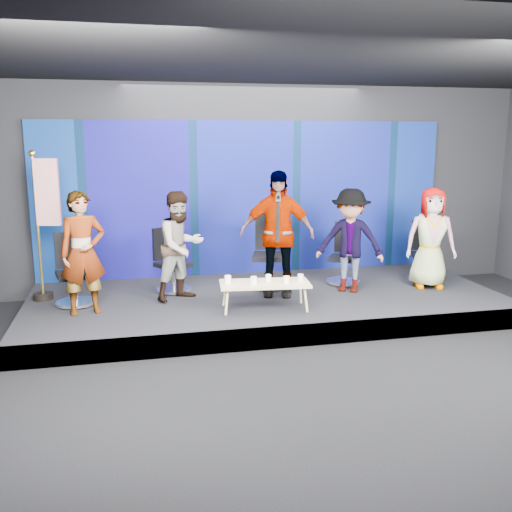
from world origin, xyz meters
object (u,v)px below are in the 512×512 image
Objects in this scene: chair_c at (270,263)px; mug_a at (228,279)px; flag_stand at (45,222)px; panelist_a at (83,253)px; chair_d at (344,264)px; panelist_c at (277,234)px; panelist_b at (181,246)px; panelist_e at (431,238)px; coffee_table at (265,285)px; mug_c at (268,278)px; mug_b at (254,280)px; chair_b at (171,271)px; chair_a at (74,281)px; mug_e at (301,278)px; panelist_d at (350,241)px; chair_e at (425,261)px; mug_d at (286,280)px.

mug_a is (-0.86, -1.10, 0.05)m from chair_c.
panelist_a is at bearing -39.96° from flag_stand.
chair_c is at bearing -151.43° from chair_d.
chair_d is at bearing 36.39° from panelist_c.
panelist_b is 3.87m from panelist_e.
panelist_e is at bearing 2.70° from chair_c.
chair_d is 0.76× the size of coffee_table.
panelist_c is 1.91× the size of chair_d.
mug_a is at bearing -8.94° from flag_stand.
chair_c reaches higher than mug_c.
panelist_c is 17.98× the size of mug_b.
panelist_e is 17.06× the size of mug_c.
chair_b is at bearing -174.15° from panelist_e.
chair_c is at bearing 104.60° from panelist_c.
chair_a is 3.20m from mug_e.
mug_e is at bearing -115.15° from panelist_d.
chair_a is 1.04× the size of chair_b.
chair_e is at bearing 19.10° from coffee_table.
chair_b is 1.54m from chair_c.
panelist_d is 1.45m from mug_d.
panelist_e is at bearing 14.77° from mug_d.
panelist_e is (1.20, -0.55, 0.47)m from chair_d.
chair_b is 1.98m from mug_d.
mug_a reaches higher than mug_b.
chair_a reaches higher than mug_a.
mug_d and mug_e have the same top height.
mug_e is 0.04× the size of flag_stand.
chair_b is 2.11m from mug_e.
panelist_d reaches higher than chair_d.
mug_e is at bearing -150.08° from panelist_e.
panelist_d reaches higher than chair_b.
mug_e is at bearing -28.42° from chair_a.
chair_a is 1.04× the size of chair_d.
mug_a is at bearing 159.76° from mug_b.
flag_stand is at bearing 156.44° from mug_a.
chair_d is 0.62× the size of panelist_e.
chair_d reaches higher than mug_c.
chair_b reaches higher than chair_e.
coffee_table is 0.51m from mug_e.
panelist_c is 1.46× the size of coffee_table.
panelist_e reaches higher than mug_a.
panelist_d is 2.09m from mug_a.
chair_b is at bearing 17.74° from flag_stand.
flag_stand is (-0.38, 0.31, 0.81)m from chair_a.
panelist_b is at bearing 153.61° from mug_e.
panelist_c is 1.47m from chair_d.
chair_d is (2.66, 0.36, -0.47)m from panelist_b.
panelist_d is (-0.11, -0.49, 0.47)m from chair_d.
flag_stand is at bearing 152.20° from chair_b.
mug_c is 0.96× the size of mug_d.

